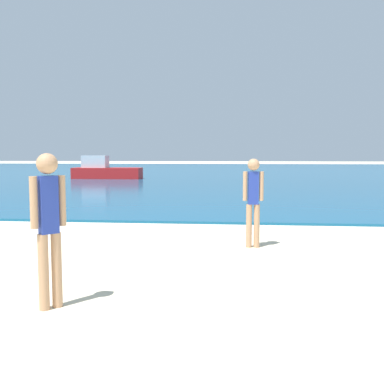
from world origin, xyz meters
name	(u,v)px	position (x,y,z in m)	size (l,w,h in m)	color
water	(229,171)	(0.00, 40.72, 0.03)	(160.00, 60.00, 0.06)	#14567F
person_standing	(49,221)	(-1.58, 5.33, 0.89)	(0.28, 0.28, 1.57)	tan
person_distant	(253,197)	(0.59, 8.40, 0.85)	(0.34, 0.20, 1.49)	tan
boat_near	(105,171)	(-7.67, 27.36, 0.56)	(4.23, 1.37, 1.44)	red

